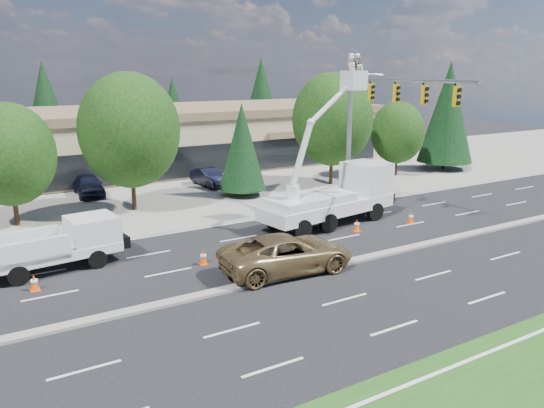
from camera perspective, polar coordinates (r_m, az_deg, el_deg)
ground at (r=23.96m, az=3.03°, el=-7.52°), size 140.00×140.00×0.00m
concrete_apron at (r=41.37m, az=-12.56°, el=1.47°), size 140.00×22.00×0.01m
road_median at (r=23.93m, az=3.04°, el=-7.39°), size 120.00×0.55×0.12m
strip_mall at (r=50.36m, az=-16.38°, el=6.71°), size 50.40×15.40×5.50m
tree_front_c at (r=33.86m, az=-26.43°, el=4.78°), size 5.17×5.17×7.17m
tree_front_d at (r=34.96m, az=-15.07°, el=7.64°), size 6.37×6.37×8.84m
tree_front_e at (r=38.10m, az=-3.24°, el=6.18°), size 3.39×3.39×6.68m
tree_front_f at (r=42.21m, az=6.52°, el=9.02°), size 6.34×6.34×8.79m
tree_front_g at (r=46.90m, az=13.36°, el=7.49°), size 4.58×4.58×6.36m
tree_front_h at (r=51.11m, az=18.37°, el=9.36°), size 4.93×4.93×9.72m
tree_back_b at (r=61.14m, az=-23.16°, el=9.72°), size 5.03×5.03×9.92m
tree_back_c at (r=64.65m, az=-10.57°, el=9.92°), size 4.13×4.13×8.13m
tree_back_d at (r=69.66m, az=-1.16°, el=11.49°), size 5.32×5.32×10.50m
signal_mast at (r=34.12m, az=10.71°, el=9.22°), size 2.76×10.16×9.00m
utility_pickup at (r=26.18m, az=-21.54°, el=-4.50°), size 5.97×2.75×2.22m
bucket_truck at (r=31.60m, az=6.95°, el=1.61°), size 9.06×3.81×9.81m
traffic_cone_a at (r=24.18m, az=-24.20°, el=-7.73°), size 0.40×0.40×0.70m
traffic_cone_b at (r=25.17m, az=-7.39°, el=-5.70°), size 0.40×0.40×0.70m
traffic_cone_c at (r=26.96m, az=0.81°, el=-4.23°), size 0.40×0.40×0.70m
traffic_cone_d at (r=30.40m, az=9.10°, el=-2.27°), size 0.40×0.40×0.70m
traffic_cone_e at (r=32.66m, az=14.73°, el=-1.42°), size 0.40×0.40×0.70m
minivan at (r=23.96m, az=1.62°, el=-5.33°), size 6.33×3.30×1.70m
parked_car_west at (r=40.77m, az=-19.13°, el=1.94°), size 2.11×4.63×1.54m
parked_car_east at (r=42.05m, az=-6.77°, el=2.85°), size 1.73×4.22×1.36m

